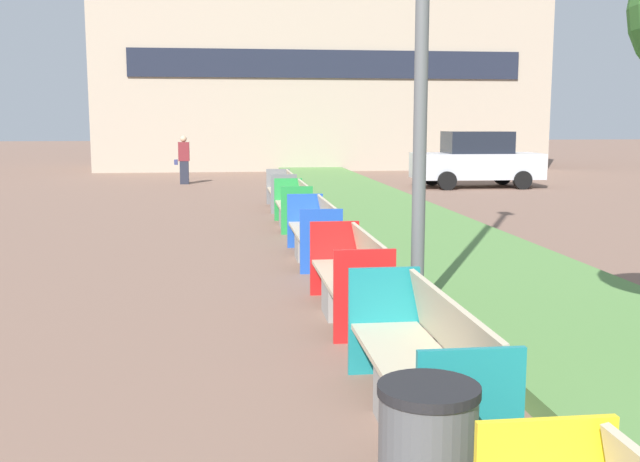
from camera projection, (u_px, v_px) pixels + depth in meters
name	position (u px, v px, depth m)	size (l,w,h in m)	color
planter_grass_strip	(486.00, 270.00, 10.61)	(2.80, 120.00, 0.18)	#568442
building_backdrop	(320.00, 78.00, 35.53)	(20.39, 6.23, 8.46)	tan
bench_teal_frame	(423.00, 376.00, 5.34)	(0.65, 2.37, 0.94)	gray
bench_red_frame	(351.00, 284.00, 8.42)	(0.65, 2.14, 0.94)	gray
bench_blue_frame	(315.00, 236.00, 11.89)	(0.65, 2.32, 0.94)	gray
bench_green_frame	(294.00, 209.00, 15.55)	(0.65, 2.13, 0.94)	gray
bench_grey_frame	(282.00, 194.00, 18.85)	(0.65, 2.11, 0.94)	gray
pedestrian_walking	(184.00, 160.00, 26.19)	(0.53, 0.24, 1.70)	#232633
parked_car_distant	(476.00, 160.00, 24.90)	(4.25, 2.00, 1.86)	#B7BABF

